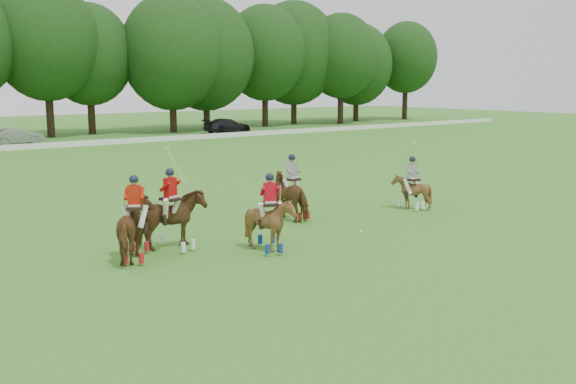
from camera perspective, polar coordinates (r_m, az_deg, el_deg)
ground at (r=18.17m, az=6.53°, el=-6.34°), size 180.00×180.00×0.00m
boundary_rail at (r=52.18m, az=-23.86°, el=3.61°), size 120.00×0.10×0.44m
car_mid at (r=57.00m, az=-22.96°, el=4.58°), size 4.20×1.76×1.35m
car_right at (r=65.07m, az=-5.41°, el=5.89°), size 5.05×2.16×1.45m
polo_red_a at (r=18.69m, az=-13.39°, el=-3.24°), size 1.90×2.27×2.45m
polo_red_b at (r=19.62m, az=-10.34°, el=-2.48°), size 2.19×2.03×3.03m
polo_red_c at (r=19.18m, az=-1.61°, el=-2.79°), size 1.85×1.93×2.36m
polo_stripe_a at (r=23.65m, az=0.34°, el=-0.31°), size 1.30×2.14×2.42m
polo_stripe_b at (r=25.99m, az=10.91°, el=0.10°), size 1.21×1.34×2.67m
polo_ball at (r=21.75m, az=6.47°, el=-3.53°), size 0.09×0.09×0.09m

